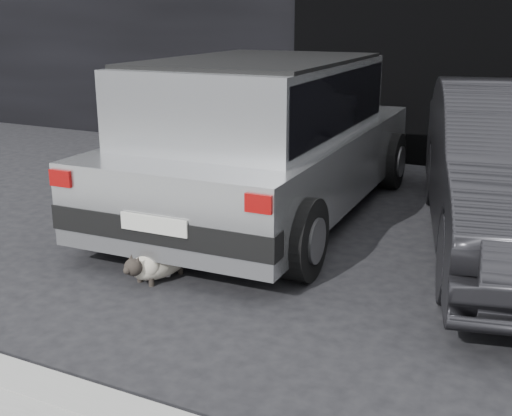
% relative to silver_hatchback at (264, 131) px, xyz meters
% --- Properties ---
extents(ground, '(80.00, 80.00, 0.00)m').
position_rel_silver_hatchback_xyz_m(ground, '(0.04, -0.97, -0.87)').
color(ground, black).
rests_on(ground, ground).
extents(garage_opening, '(4.00, 0.10, 2.60)m').
position_rel_silver_hatchback_xyz_m(garage_opening, '(1.04, 3.02, 0.43)').
color(garage_opening, black).
rests_on(garage_opening, ground).
extents(silver_hatchback, '(2.29, 4.40, 1.60)m').
position_rel_silver_hatchback_xyz_m(silver_hatchback, '(0.00, 0.00, 0.00)').
color(silver_hatchback, '#ABADB0').
rests_on(silver_hatchback, ground).
extents(cat_siamese, '(0.37, 0.78, 0.27)m').
position_rel_silver_hatchback_xyz_m(cat_siamese, '(-0.01, -1.92, -0.75)').
color(cat_siamese, beige).
rests_on(cat_siamese, ground).
extents(cat_white, '(0.79, 0.39, 0.37)m').
position_rel_silver_hatchback_xyz_m(cat_white, '(-0.07, -1.73, -0.69)').
color(cat_white, silver).
rests_on(cat_white, ground).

